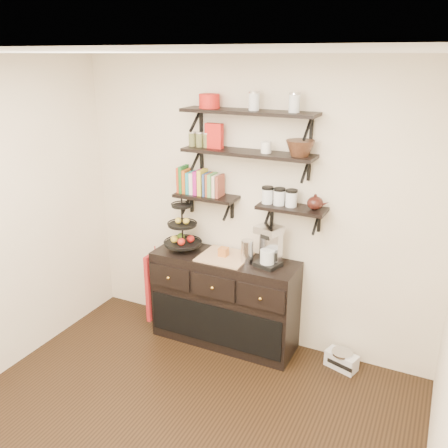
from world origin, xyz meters
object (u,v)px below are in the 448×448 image
sideboard (224,300)px  fruit_stand (183,232)px  coffee_maker (269,246)px  radio (341,360)px

sideboard → fruit_stand: 0.77m
fruit_stand → sideboard: bearing=-0.5°
coffee_maker → radio: size_ratio=1.22×
coffee_maker → radio: 1.23m
fruit_stand → coffee_maker: (0.88, 0.02, -0.00)m
fruit_stand → radio: (1.60, 0.06, -1.00)m
sideboard → coffee_maker: bearing=3.4°
sideboard → fruit_stand: size_ratio=2.64×
fruit_stand → radio: bearing=2.0°
sideboard → fruit_stand: bearing=179.5°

